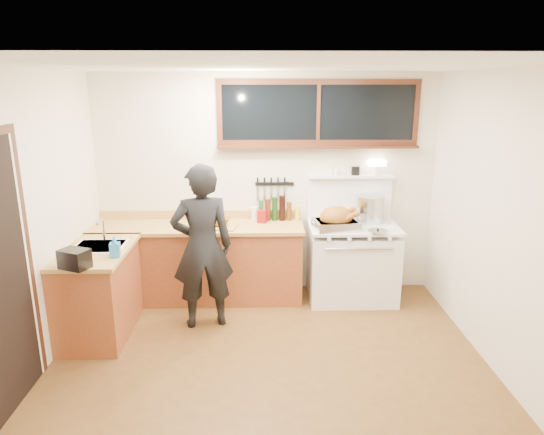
{
  "coord_description": "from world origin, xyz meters",
  "views": [
    {
      "loc": [
        -0.06,
        -3.91,
        2.46
      ],
      "look_at": [
        0.05,
        0.85,
        1.15
      ],
      "focal_mm": 32.0,
      "sensor_mm": 36.0,
      "label": 1
    }
  ],
  "objects_px": {
    "cutting_board": "(218,223)",
    "roast_turkey": "(337,220)",
    "vintage_stove": "(352,260)",
    "man": "(202,247)"
  },
  "relations": [
    {
      "from": "cutting_board",
      "to": "roast_turkey",
      "type": "height_order",
      "value": "roast_turkey"
    },
    {
      "from": "vintage_stove",
      "to": "roast_turkey",
      "type": "relative_size",
      "value": 3.01
    },
    {
      "from": "man",
      "to": "cutting_board",
      "type": "relative_size",
      "value": 3.67
    },
    {
      "from": "cutting_board",
      "to": "roast_turkey",
      "type": "relative_size",
      "value": 0.88
    },
    {
      "from": "man",
      "to": "roast_turkey",
      "type": "xyz_separation_m",
      "value": [
        1.44,
        0.48,
        0.14
      ]
    },
    {
      "from": "vintage_stove",
      "to": "man",
      "type": "relative_size",
      "value": 0.93
    },
    {
      "from": "man",
      "to": "cutting_board",
      "type": "distance_m",
      "value": 0.59
    },
    {
      "from": "vintage_stove",
      "to": "cutting_board",
      "type": "height_order",
      "value": "vintage_stove"
    },
    {
      "from": "man",
      "to": "cutting_board",
      "type": "xyz_separation_m",
      "value": [
        0.12,
        0.58,
        0.09
      ]
    },
    {
      "from": "vintage_stove",
      "to": "roast_turkey",
      "type": "xyz_separation_m",
      "value": [
        -0.22,
        -0.15,
        0.54
      ]
    }
  ]
}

